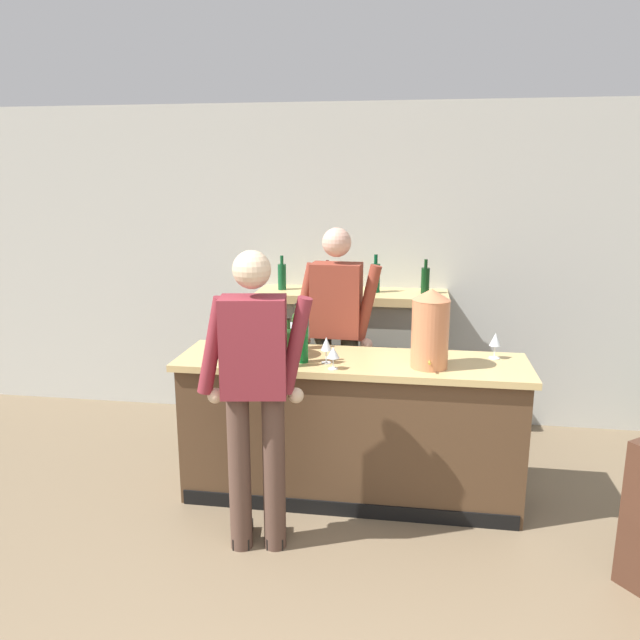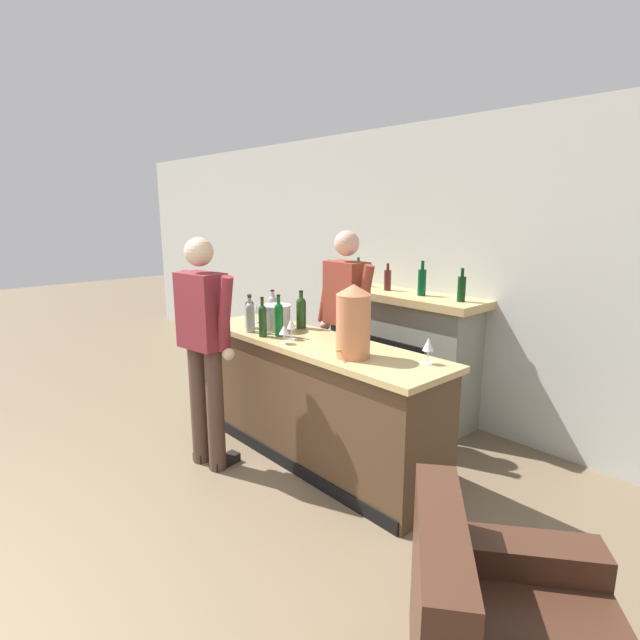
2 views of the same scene
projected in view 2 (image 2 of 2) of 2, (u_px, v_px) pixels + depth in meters
wall_back_panel at (452, 275)px, 4.58m from camera, size 12.00×0.07×2.75m
bar_counter at (315, 400)px, 3.93m from camera, size 2.30×0.64×0.98m
fireplace_stone at (403, 353)px, 4.81m from camera, size 1.60×0.52×1.52m
person_customer at (204, 344)px, 3.72m from camera, size 0.65×0.35×1.77m
person_bartender at (345, 325)px, 4.26m from camera, size 0.66×0.31×1.80m
copper_dispenser at (353, 321)px, 3.34m from camera, size 0.24×0.27×0.50m
ice_bucket_steel at (277, 317)px, 4.16m from camera, size 0.24×0.24×0.21m
wine_bottle_rose_blush at (263, 319)px, 3.92m from camera, size 0.06×0.06×0.32m
wine_bottle_cabernet_heavy at (250, 313)px, 4.21m from camera, size 0.08×0.08×0.29m
wine_bottle_chardonnay_pale at (279, 318)px, 3.94m from camera, size 0.07×0.07×0.33m
wine_bottle_merlot_tall at (301, 311)px, 4.20m from camera, size 0.08×0.08×0.32m
wine_bottle_port_short at (273, 308)px, 4.38m from camera, size 0.08×0.08×0.30m
wine_bottle_burgundy_dark at (250, 316)px, 4.07m from camera, size 0.08×0.08×0.30m
wine_glass_front_right at (256, 309)px, 4.43m from camera, size 0.09×0.09×0.17m
wine_glass_near_bucket at (284, 330)px, 3.72m from camera, size 0.08×0.08×0.14m
wine_glass_back_row at (291, 324)px, 3.83m from camera, size 0.07×0.07×0.17m
wine_glass_mid_counter at (428, 345)px, 3.23m from camera, size 0.07×0.07×0.17m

